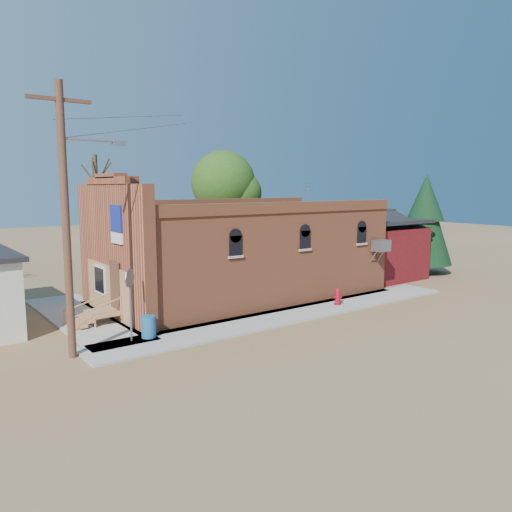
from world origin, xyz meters
TOP-DOWN VIEW (x-y plane):
  - ground at (0.00, 0.00)m, footprint 120.00×120.00m
  - sidewalk_south at (1.50, 0.90)m, footprint 19.00×2.20m
  - sidewalk_west at (-6.30, 6.00)m, footprint 2.60×10.00m
  - brick_bar at (1.64, 5.49)m, footprint 16.40×7.97m
  - red_shed at (11.50, 5.50)m, footprint 5.40×6.40m
  - utility_pole at (-8.14, 1.20)m, footprint 3.12×0.26m
  - tree_bare_near at (-3.00, 13.00)m, footprint 2.80×2.80m
  - tree_leafy at (6.00, 13.50)m, footprint 4.40×4.40m
  - evergreen_tree at (15.50, 4.00)m, footprint 3.60×3.60m
  - fire_hydrant at (4.20, 0.91)m, footprint 0.47×0.45m
  - stop_sign at (-5.98, 1.49)m, footprint 0.57×0.56m
  - trash_barrel at (-5.30, 1.50)m, footprint 0.62×0.62m

SIDE VIEW (x-z plane):
  - ground at x=0.00m, z-range 0.00..0.00m
  - sidewalk_south at x=1.50m, z-range 0.00..0.08m
  - sidewalk_west at x=-6.30m, z-range 0.00..0.08m
  - fire_hydrant at x=4.20m, z-range 0.07..0.88m
  - trash_barrel at x=-5.30m, z-range 0.08..0.90m
  - stop_sign at x=-5.98m, z-range 0.81..3.53m
  - red_shed at x=11.50m, z-range 0.12..4.42m
  - brick_bar at x=1.64m, z-range -0.81..5.49m
  - evergreen_tree at x=15.50m, z-range 0.46..6.96m
  - utility_pole at x=-8.14m, z-range 0.27..9.27m
  - tree_leafy at x=6.00m, z-range 1.86..10.01m
  - tree_bare_near at x=-3.00m, z-range 2.14..9.79m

